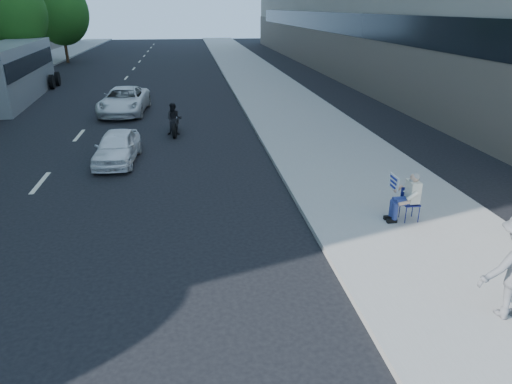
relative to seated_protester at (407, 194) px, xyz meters
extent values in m
plane|color=black|center=(-3.90, -3.36, -0.87)|extent=(160.00, 160.00, 0.00)
cube|color=gray|center=(0.10, 16.64, -0.80)|extent=(5.00, 120.00, 0.15)
cylinder|color=#382616|center=(-17.60, 26.64, 0.61)|extent=(0.30, 0.30, 2.97)
ellipsoid|color=#1B5416|center=(-17.60, 26.64, 4.02)|extent=(4.80, 4.80, 5.52)
cylinder|color=#382616|center=(-17.60, 40.64, 0.44)|extent=(0.30, 0.30, 2.62)
ellipsoid|color=#1B5416|center=(-17.60, 40.64, 3.91)|extent=(5.40, 5.40, 6.21)
cylinder|color=#131756|center=(-0.07, -0.21, -0.50)|extent=(0.02, 0.02, 0.45)
cylinder|color=#131756|center=(0.29, -0.21, -0.50)|extent=(0.02, 0.02, 0.45)
cylinder|color=#131756|center=(-0.07, 0.15, -0.50)|extent=(0.02, 0.02, 0.45)
cylinder|color=#131756|center=(0.29, 0.15, -0.50)|extent=(0.02, 0.02, 0.45)
cube|color=#131756|center=(0.11, -0.03, -0.26)|extent=(0.40, 0.40, 0.03)
cube|color=#131756|center=(0.11, 0.16, -0.07)|extent=(0.40, 0.02, 0.40)
cylinder|color=navy|center=(-0.11, -0.13, -0.17)|extent=(0.44, 0.17, 0.17)
cylinder|color=navy|center=(-0.33, -0.13, -0.40)|extent=(0.14, 0.14, 0.46)
cube|color=black|center=(-0.39, -0.13, -0.67)|extent=(0.26, 0.11, 0.10)
cylinder|color=navy|center=(-0.11, 0.07, -0.17)|extent=(0.44, 0.17, 0.17)
cylinder|color=navy|center=(-0.33, 0.07, -0.40)|extent=(0.14, 0.14, 0.46)
cube|color=black|center=(-0.39, 0.07, -0.67)|extent=(0.26, 0.11, 0.10)
cube|color=beige|center=(0.13, -0.03, 0.09)|extent=(0.26, 0.42, 0.56)
sphere|color=tan|center=(0.13, -0.03, 0.46)|extent=(0.23, 0.23, 0.23)
ellipsoid|color=gray|center=(0.15, -0.03, 0.49)|extent=(0.22, 0.24, 0.19)
ellipsoid|color=gray|center=(0.05, -0.03, 0.39)|extent=(0.10, 0.14, 0.13)
cylinder|color=beige|center=(0.01, -0.27, 0.06)|extent=(0.30, 0.10, 0.25)
cylinder|color=tan|center=(-0.19, -0.27, -0.12)|extent=(0.29, 0.09, 0.14)
cylinder|color=beige|center=(0.06, 0.23, 0.11)|extent=(0.26, 0.20, 0.32)
cylinder|color=tan|center=(-0.07, 0.37, 0.01)|extent=(0.30, 0.21, 0.18)
cube|color=white|center=(-0.14, 0.52, 0.14)|extent=(0.03, 0.55, 0.40)
imported|color=white|center=(-8.14, 6.51, -0.29)|extent=(1.58, 3.49, 1.16)
imported|color=silver|center=(-8.89, 15.10, -0.20)|extent=(2.52, 4.99, 1.35)
cylinder|color=black|center=(-6.14, 9.57, -0.55)|extent=(0.19, 0.65, 0.64)
cylinder|color=black|center=(-6.14, 10.97, -0.55)|extent=(0.19, 0.65, 0.64)
cube|color=black|center=(-6.14, 10.27, -0.32)|extent=(0.39, 1.22, 0.35)
imported|color=black|center=(-6.14, 10.17, -0.16)|extent=(0.75, 0.62, 1.42)
cube|color=gray|center=(-16.08, 20.29, 0.78)|extent=(3.32, 12.14, 3.30)
cube|color=black|center=(-14.81, 20.29, 1.33)|extent=(0.85, 11.48, 1.00)
cylinder|color=black|center=(-14.83, 15.79, -0.37)|extent=(0.32, 1.01, 1.00)
cylinder|color=black|center=(-14.83, 17.79, -0.37)|extent=(0.32, 1.01, 1.00)
cylinder|color=black|center=(-17.33, 23.79, -0.37)|extent=(0.32, 1.01, 1.00)
cylinder|color=black|center=(-14.83, 23.79, -0.37)|extent=(0.32, 1.01, 1.00)
cylinder|color=black|center=(-17.33, 25.29, -0.37)|extent=(0.32, 1.01, 1.00)
cylinder|color=black|center=(-14.83, 25.29, -0.37)|extent=(0.32, 1.01, 1.00)
camera|label=1|loc=(-5.41, -10.17, 4.48)|focal=32.00mm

